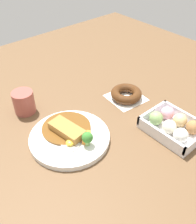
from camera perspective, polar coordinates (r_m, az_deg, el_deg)
name	(u,v)px	position (r m, az deg, el deg)	size (l,w,h in m)	color
ground_plane	(109,117)	(0.90, 2.39, -1.21)	(1.60, 1.60, 0.00)	brown
curry_plate	(69,136)	(0.81, -6.42, -5.27)	(0.25, 0.25, 0.07)	white
donut_box	(174,126)	(0.86, 16.49, -2.93)	(0.19, 0.14, 0.06)	white
chocolate_ring_donut	(126,94)	(0.98, 6.31, 4.00)	(0.14, 0.14, 0.04)	white
coffee_mug	(24,102)	(0.93, -16.20, 2.13)	(0.07, 0.07, 0.08)	#9E4C42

